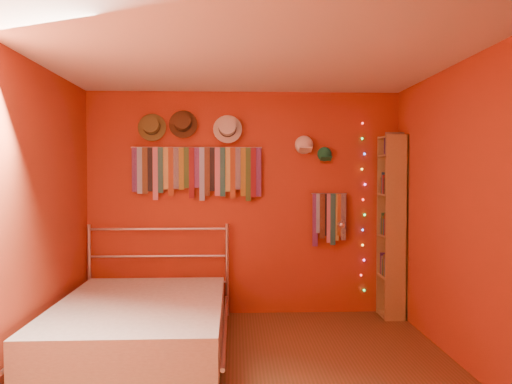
{
  "coord_description": "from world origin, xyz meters",
  "views": [
    {
      "loc": [
        -0.1,
        -3.86,
        1.57
      ],
      "look_at": [
        0.1,
        0.9,
        1.41
      ],
      "focal_mm": 35.0,
      "sensor_mm": 36.0,
      "label": 1
    }
  ],
  "objects": [
    {
      "name": "fedora_white",
      "position": [
        -0.19,
        1.65,
        2.09
      ],
      "size": [
        0.32,
        0.17,
        0.32
      ],
      "rotation": [
        1.36,
        0.0,
        0.0
      ],
      "color": "beige",
      "rests_on": "back_wall"
    },
    {
      "name": "cap_green",
      "position": [
        0.9,
        1.7,
        1.8
      ],
      "size": [
        0.17,
        0.21,
        0.17
      ],
      "color": "#1A7549",
      "rests_on": "back_wall"
    },
    {
      "name": "left_wall",
      "position": [
        -1.75,
        0.0,
        1.25
      ],
      "size": [
        0.02,
        3.5,
        2.5
      ],
      "primitive_type": "cube",
      "color": "maroon",
      "rests_on": "ground"
    },
    {
      "name": "cap_white",
      "position": [
        0.67,
        1.7,
        1.9
      ],
      "size": [
        0.19,
        0.24,
        0.19
      ],
      "color": "white",
      "rests_on": "back_wall"
    },
    {
      "name": "ground",
      "position": [
        0.0,
        0.0,
        0.0
      ],
      "size": [
        3.5,
        3.5,
        0.0
      ],
      "primitive_type": "plane",
      "color": "brown",
      "rests_on": "ground"
    },
    {
      "name": "reading_lamp",
      "position": [
        1.05,
        1.52,
        1.02
      ],
      "size": [
        0.07,
        0.3,
        0.09
      ],
      "color": "silver",
      "rests_on": "back_wall"
    },
    {
      "name": "bed",
      "position": [
        -0.95,
        0.58,
        0.24
      ],
      "size": [
        1.56,
        2.13,
        1.03
      ],
      "rotation": [
        0.0,
        0.0,
        0.0
      ],
      "color": "silver",
      "rests_on": "ground"
    },
    {
      "name": "fairy_lights",
      "position": [
        1.35,
        1.71,
        1.2
      ],
      "size": [
        0.06,
        0.02,
        1.92
      ],
      "color": "#FF3333",
      "rests_on": "back_wall"
    },
    {
      "name": "right_wall",
      "position": [
        1.75,
        0.0,
        1.25
      ],
      "size": [
        0.02,
        3.5,
        2.5
      ],
      "primitive_type": "cube",
      "color": "maroon",
      "rests_on": "ground"
    },
    {
      "name": "ceiling",
      "position": [
        0.0,
        0.0,
        2.5
      ],
      "size": [
        3.5,
        3.5,
        0.02
      ],
      "primitive_type": "cube",
      "color": "white",
      "rests_on": "back_wall"
    },
    {
      "name": "fedora_brown",
      "position": [
        -0.68,
        1.65,
        2.14
      ],
      "size": [
        0.31,
        0.17,
        0.31
      ],
      "rotation": [
        1.36,
        0.0,
        0.0
      ],
      "color": "#492F1A",
      "rests_on": "back_wall"
    },
    {
      "name": "back_wall",
      "position": [
        0.0,
        1.75,
        1.25
      ],
      "size": [
        3.5,
        0.02,
        2.5
      ],
      "primitive_type": "cube",
      "color": "maroon",
      "rests_on": "ground"
    },
    {
      "name": "bookshelf",
      "position": [
        1.66,
        1.53,
        1.02
      ],
      "size": [
        0.25,
        0.34,
        2.0
      ],
      "color": "olive",
      "rests_on": "ground"
    },
    {
      "name": "small_tie_rack",
      "position": [
        0.96,
        1.68,
        1.11
      ],
      "size": [
        0.4,
        0.03,
        0.6
      ],
      "color": "silver",
      "rests_on": "back_wall"
    },
    {
      "name": "fedora_olive",
      "position": [
        -1.02,
        1.65,
        2.1
      ],
      "size": [
        0.31,
        0.17,
        0.31
      ],
      "rotation": [
        1.36,
        0.0,
        0.0
      ],
      "color": "brown",
      "rests_on": "back_wall"
    },
    {
      "name": "tie_rack",
      "position": [
        -0.52,
        1.68,
        1.62
      ],
      "size": [
        1.45,
        0.03,
        0.6
      ],
      "color": "silver",
      "rests_on": "back_wall"
    }
  ]
}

